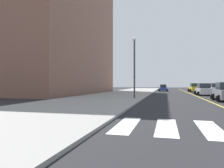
# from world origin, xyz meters

# --- Properties ---
(sidewalk_kerb_west) EXTENTS (10.00, 120.00, 0.15)m
(sidewalk_kerb_west) POSITION_xyz_m (-12.20, 20.00, 0.07)
(sidewalk_kerb_west) COLOR gray
(sidewalk_kerb_west) RESTS_ON ground
(lane_divider_paint) EXTENTS (0.16, 80.00, 0.01)m
(lane_divider_paint) POSITION_xyz_m (0.00, 40.00, 0.01)
(lane_divider_paint) COLOR yellow
(lane_divider_paint) RESTS_ON ground
(low_rise_brick_west) EXTENTS (16.00, 32.00, 25.72)m
(low_rise_brick_west) POSITION_xyz_m (-26.52, 33.49, 12.86)
(low_rise_brick_west) COLOR brown
(low_rise_brick_west) RESTS_ON ground
(car_silver_second) EXTENTS (2.92, 4.55, 2.00)m
(car_silver_second) POSITION_xyz_m (1.52, 31.64, 0.93)
(car_silver_second) COLOR #B7B7BC
(car_silver_second) RESTS_ON ground
(car_blue_third) EXTENTS (2.50, 3.93, 1.74)m
(car_blue_third) POSITION_xyz_m (-5.27, 49.32, 0.81)
(car_blue_third) COLOR #2D479E
(car_blue_third) RESTS_ON ground
(car_white_fourth) EXTENTS (2.93, 4.59, 2.02)m
(car_white_fourth) POSITION_xyz_m (5.00, 39.68, 0.95)
(car_white_fourth) COLOR silver
(car_white_fourth) RESTS_ON ground
(car_yellow_fifth) EXTENTS (2.98, 4.64, 2.03)m
(car_yellow_fifth) POSITION_xyz_m (1.92, 46.39, 0.95)
(car_yellow_fifth) COLOR gold
(car_yellow_fifth) RESTS_ON ground
(street_lamp) EXTENTS (0.44, 0.44, 7.42)m
(street_lamp) POSITION_xyz_m (-8.29, 19.92, 4.53)
(street_lamp) COLOR #38383D
(street_lamp) RESTS_ON sidewalk_kerb_west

